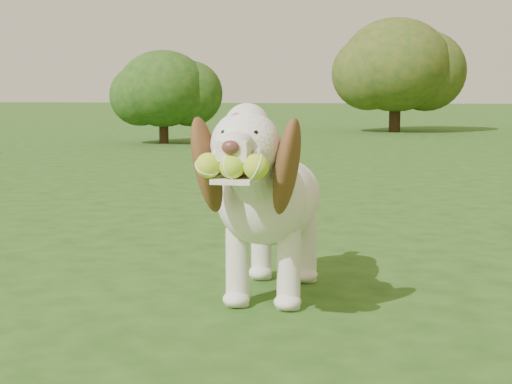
# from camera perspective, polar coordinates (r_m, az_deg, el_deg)

# --- Properties ---
(ground) EXTENTS (80.00, 80.00, 0.00)m
(ground) POSITION_cam_1_polar(r_m,az_deg,el_deg) (3.20, -7.62, -8.92)
(ground) COLOR #214513
(ground) RESTS_ON ground
(dog) EXTENTS (0.47, 1.31, 0.85)m
(dog) POSITION_cam_1_polar(r_m,az_deg,el_deg) (3.34, 0.98, -0.21)
(dog) COLOR white
(dog) RESTS_ON ground
(shrub_b) EXTENTS (1.43, 1.43, 1.48)m
(shrub_b) POSITION_cam_1_polar(r_m,az_deg,el_deg) (12.64, -6.77, 7.47)
(shrub_b) COLOR #382314
(shrub_b) RESTS_ON ground
(shrub_i) EXTENTS (2.19, 2.19, 2.26)m
(shrub_i) POSITION_cam_1_polar(r_m,az_deg,el_deg) (15.99, 10.14, 9.08)
(shrub_i) COLOR #382314
(shrub_i) RESTS_ON ground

